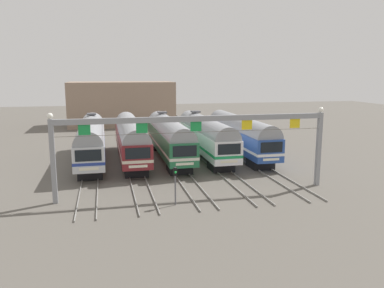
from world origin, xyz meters
name	(u,v)px	position (x,y,z in m)	size (l,w,h in m)	color
ground_plane	(169,159)	(0.00, 0.00, 0.00)	(160.00, 160.00, 0.00)	#5B564F
track_bed	(151,136)	(0.00, 17.00, 0.07)	(18.93, 70.00, 0.15)	gray
commuter_train_silver	(91,139)	(-8.71, 0.00, 2.69)	(2.88, 18.06, 5.05)	silver
commuter_train_maroon	(131,138)	(-4.36, -0.01, 2.69)	(2.88, 18.06, 4.77)	maroon
commuter_train_green	(169,136)	(0.00, 0.00, 2.69)	(2.88, 18.06, 5.05)	#236B42
commuter_train_white	(205,135)	(4.36, 0.00, 2.69)	(2.88, 18.06, 5.05)	white
commuter_train_blue	(240,134)	(8.71, -0.01, 2.69)	(2.88, 18.06, 4.77)	#284C9E
catenary_gantry	(196,131)	(0.00, -13.50, 5.27)	(22.67, 0.44, 6.97)	gray
yard_signal_mast	(175,179)	(-2.18, -15.98, 2.06)	(0.28, 0.35, 2.95)	#59595E
maintenance_building	(121,103)	(-3.89, 32.03, 4.11)	(19.51, 10.00, 8.22)	gray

